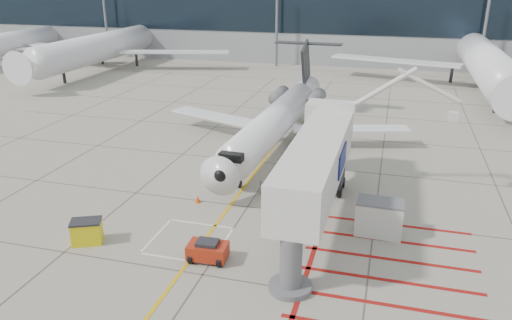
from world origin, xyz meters
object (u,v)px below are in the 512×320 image
(pushback_tug, at_px, (208,250))
(jet_bridge, at_px, (315,172))
(spill_bin, at_px, (87,232))
(regional_jet, at_px, (267,111))

(pushback_tug, bearing_deg, jet_bridge, 42.08)
(pushback_tug, relative_size, spill_bin, 1.29)
(regional_jet, height_order, jet_bridge, regional_jet)
(spill_bin, bearing_deg, jet_bridge, -1.84)
(regional_jet, xyz_separation_m, jet_bridge, (5.67, -11.34, -0.15))
(regional_jet, xyz_separation_m, spill_bin, (-6.20, -16.26, -3.08))
(pushback_tug, xyz_separation_m, spill_bin, (-7.12, -0.11, 0.09))
(regional_jet, distance_m, spill_bin, 17.67)
(pushback_tug, bearing_deg, regional_jet, 89.96)
(regional_jet, distance_m, jet_bridge, 12.68)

